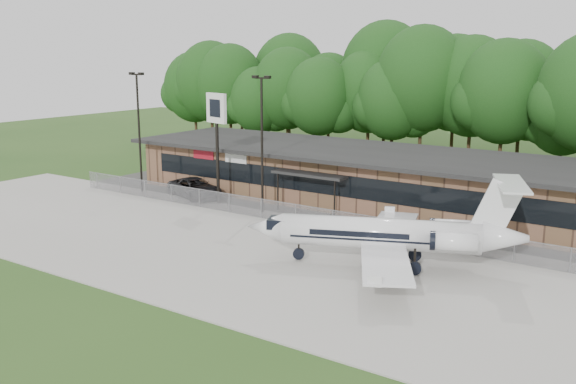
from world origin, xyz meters
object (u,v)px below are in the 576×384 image
Objects in this scene: terminal at (368,176)px; suv at (195,188)px; business_jet at (390,235)px; pole_sign at (217,120)px.

suv is at bearing -153.44° from terminal.
suv is at bearing 138.79° from business_jet.
pole_sign is (-9.59, -7.14, 4.55)m from terminal.
suv is at bearing -179.76° from pole_sign.
suv is 0.65× the size of pole_sign.
terminal reaches higher than suv.
terminal is 15.84m from business_jet.
suv is 6.76m from pole_sign.
terminal is at bearing -45.58° from suv.
terminal is 4.66× the size of pole_sign.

